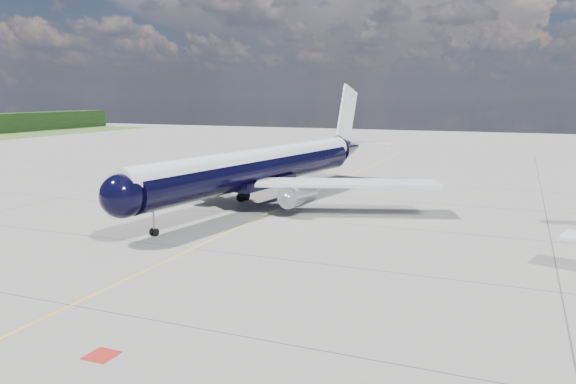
{
  "coord_description": "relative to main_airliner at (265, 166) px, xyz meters",
  "views": [
    {
      "loc": [
        26.63,
        -31.99,
        13.66
      ],
      "look_at": [
        5.31,
        19.57,
        4.0
      ],
      "focal_mm": 35.0,
      "sensor_mm": 36.0,
      "label": 1
    }
  ],
  "objects": [
    {
      "name": "ground",
      "position": [
        2.9,
        -1.71,
        -4.79
      ],
      "size": [
        320.0,
        320.0,
        0.0
      ],
      "primitive_type": "plane",
      "color": "gray",
      "rests_on": "ground"
    },
    {
      "name": "taxiway_centerline",
      "position": [
        2.9,
        -6.71,
        -4.78
      ],
      "size": [
        0.16,
        160.0,
        0.01
      ],
      "primitive_type": "cube",
      "color": "yellow",
      "rests_on": "ground"
    },
    {
      "name": "main_airliner",
      "position": [
        0.0,
        0.0,
        0.0
      ],
      "size": [
        43.31,
        53.22,
        15.42
      ],
      "rotation": [
        0.0,
        0.0,
        -0.16
      ],
      "color": "black",
      "rests_on": "ground"
    },
    {
      "name": "red_marking",
      "position": [
        9.7,
        -41.71,
        -4.78
      ],
      "size": [
        1.6,
        1.6,
        0.01
      ],
      "primitive_type": "cube",
      "color": "maroon",
      "rests_on": "ground"
    }
  ]
}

